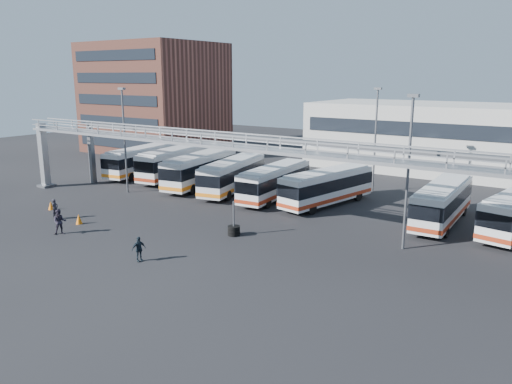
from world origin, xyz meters
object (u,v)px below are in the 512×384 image
Objects in this scene: bus_3 at (233,174)px; cone_left at (79,219)px; bus_1 at (176,162)px; light_pole_mid at (409,165)px; bus_7 at (443,202)px; pedestrian_a at (55,209)px; pedestrian_d at (139,249)px; light_pole_back at (376,134)px; bus_5 at (327,186)px; bus_0 at (142,160)px; light_pole_left at (124,135)px; cone_right at (51,205)px; tire_stack at (234,230)px; bus_4 at (275,181)px; pedestrian_b at (60,222)px; bus_2 at (200,168)px.

cone_left is at bearing -114.07° from bus_3.
bus_1 reaches higher than cone_left.
light_pole_mid reaches higher than bus_7.
pedestrian_d is (12.66, -2.77, -0.03)m from pedestrian_a.
light_pole_back is at bearing 23.26° from bus_3.
pedestrian_d is 2.01× the size of cone_left.
bus_5 is (19.26, -1.16, -0.16)m from bus_1.
bus_0 is (-25.28, -6.99, -3.90)m from light_pole_back.
bus_0 is at bearing 127.00° from light_pole_left.
bus_5 is 14.33× the size of cone_right.
bus_0 is at bearing -179.41° from bus_1.
cone_right is 17.64m from tire_stack.
light_pole_mid is 16.50m from bus_4.
light_pole_back reaches higher than pedestrian_d.
light_pole_mid is at bearing -33.09° from pedestrian_d.
pedestrian_b is at bearing -78.81° from bus_1.
light_pole_back is 0.88× the size of bus_2.
light_pole_mid is 0.95× the size of bus_5.
tire_stack is (22.19, -12.06, -1.39)m from bus_0.
bus_4 is (-6.46, -8.12, -3.99)m from light_pole_back.
light_pole_mid is 3.99× the size of tire_stack.
bus_0 is 0.96× the size of bus_2.
bus_7 is at bearing -13.75° from pedestrian_b.
bus_3 is at bearing 34.93° from light_pole_left.
cone_right is at bearing -80.68° from bus_0.
cone_right is (-0.45, -8.23, -5.35)m from light_pole_left.
bus_5 is 4.20× the size of tire_stack.
cone_left is (-9.94, 2.97, -0.40)m from pedestrian_d.
pedestrian_b is at bearing -111.91° from bus_5.
tire_stack reaches higher than cone_right.
bus_1 is 1.11× the size of bus_4.
light_pole_left is 11.20m from pedestrian_a.
cone_left is at bearing -13.33° from cone_right.
light_pole_mid is 24.95m from cone_left.
bus_3 is 16.92m from pedestrian_a.
bus_4 is at bearing -179.44° from bus_7.
pedestrian_b is 0.74× the size of tire_stack.
light_pole_back is 0.96× the size of bus_7.
bus_7 is at bearing 26.89° from cone_right.
bus_0 is 0.95× the size of bus_1.
light_pole_mid and light_pole_back have the same top height.
bus_4 is 11.51m from tire_stack.
pedestrian_a is 2.08× the size of cone_left.
pedestrian_d is 7.71m from tire_stack.
bus_3 is 20.00m from bus_7.
bus_0 is (-33.28, 8.01, -3.90)m from light_pole_mid.
light_pole_back is 20.01m from tire_stack.
light_pole_left is at bearing -148.85° from bus_5.
bus_2 is 1.10× the size of bus_4.
bus_1 is 1.10× the size of bus_7.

